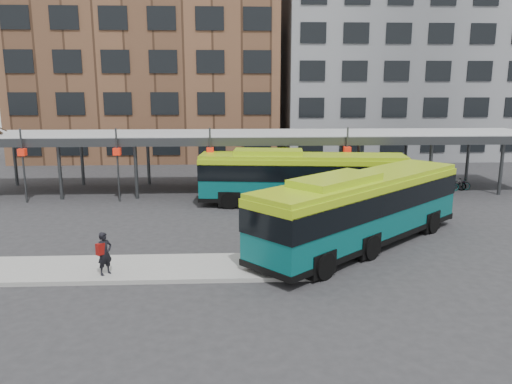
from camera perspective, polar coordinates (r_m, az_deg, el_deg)
The scene contains 9 objects.
ground at distance 23.93m, azimuth 1.14°, elevation -6.16°, with size 120.00×120.00×0.00m, color #28282B.
boarding_island at distance 21.38m, azimuth -13.33°, elevation -8.51°, with size 14.00×3.00×0.18m, color gray.
canopy at distance 35.74m, azimuth -0.31°, elevation 6.36°, with size 40.00×6.53×4.80m.
building_brick at distance 55.42m, azimuth -11.93°, elevation 15.51°, with size 26.00×14.00×22.00m, color brown.
building_grey at distance 57.46m, azimuth 15.55°, elevation 14.21°, with size 24.00×14.00×20.00m, color slate.
bus_front at distance 23.88m, azimuth 12.08°, elevation -1.71°, with size 11.77×10.93×3.66m.
bus_rear at distance 31.63m, azimuth 5.16°, elevation 1.77°, with size 13.07×4.10×3.54m.
pedestrian at distance 20.56m, azimuth -16.93°, elevation -6.71°, with size 0.73×0.74×1.73m.
bike_rack at distance 38.30m, azimuth 19.74°, elevation 0.82°, with size 5.74×1.33×0.99m.
Camera 1 is at (-1.55, -22.66, 7.52)m, focal length 35.00 mm.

